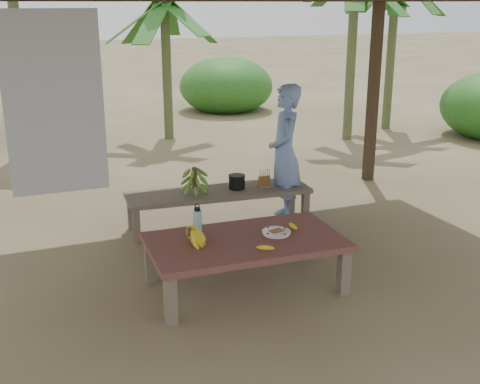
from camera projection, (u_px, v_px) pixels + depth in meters
name	position (u px, v px, depth m)	size (l,w,h in m)	color
ground	(262.00, 265.00, 6.22)	(80.00, 80.00, 0.00)	brown
work_table	(245.00, 245.00, 5.61)	(1.84, 1.07, 0.50)	brown
bench	(219.00, 195.00, 7.20)	(2.24, 0.77, 0.45)	brown
ripe_banana_bunch	(189.00, 236.00, 5.43)	(0.29, 0.25, 0.18)	yellow
plate	(276.00, 232.00, 5.69)	(0.27, 0.27, 0.04)	white
loose_banana_front	(266.00, 248.00, 5.33)	(0.04, 0.17, 0.04)	yellow
loose_banana_side	(293.00, 226.00, 5.84)	(0.04, 0.13, 0.04)	yellow
water_flask	(197.00, 221.00, 5.67)	(0.08, 0.08, 0.30)	teal
green_banana_stalk	(195.00, 180.00, 7.05)	(0.29, 0.29, 0.33)	#598C2D
cooking_pot	(237.00, 182.00, 7.24)	(0.19, 0.19, 0.16)	black
skewer_rack	(264.00, 178.00, 7.26)	(0.18, 0.08, 0.24)	#A57F47
woman	(285.00, 153.00, 7.33)	(0.61, 0.40, 1.68)	#7A99E7
banana_plant_n	(165.00, 14.00, 11.30)	(1.80, 1.80, 2.87)	#596638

